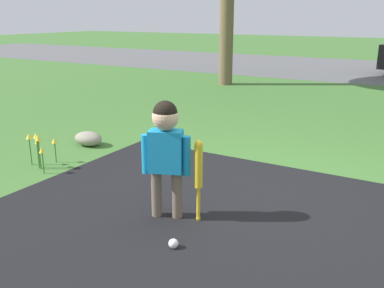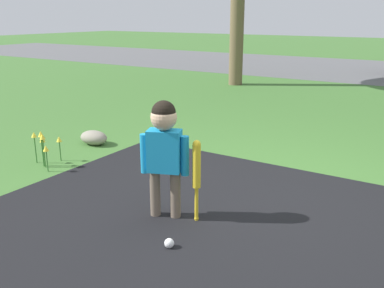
# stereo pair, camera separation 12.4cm
# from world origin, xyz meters

# --- Properties ---
(ground_plane) EXTENTS (60.00, 60.00, 0.00)m
(ground_plane) POSITION_xyz_m (0.00, 0.00, 0.00)
(ground_plane) COLOR #3D6B2D
(child) EXTENTS (0.37, 0.23, 0.95)m
(child) POSITION_xyz_m (-0.65, -0.63, 0.62)
(child) COLOR #6B5B4C
(child) RESTS_ON ground
(baseball_bat) EXTENTS (0.06, 0.06, 0.67)m
(baseball_bat) POSITION_xyz_m (-0.39, -0.57, 0.43)
(baseball_bat) COLOR yellow
(baseball_bat) RESTS_ON ground
(sports_ball) EXTENTS (0.07, 0.07, 0.07)m
(sports_ball) POSITION_xyz_m (-0.34, -1.02, 0.04)
(sports_ball) COLOR white
(sports_ball) RESTS_ON ground
(flower_bed) EXTENTS (0.39, 0.37, 0.39)m
(flower_bed) POSITION_xyz_m (-2.45, -0.34, 0.28)
(flower_bed) COLOR #38702D
(flower_bed) RESTS_ON ground
(edging_rock) EXTENTS (0.38, 0.26, 0.18)m
(edging_rock) POSITION_xyz_m (-2.59, 0.51, 0.09)
(edging_rock) COLOR gray
(edging_rock) RESTS_ON ground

